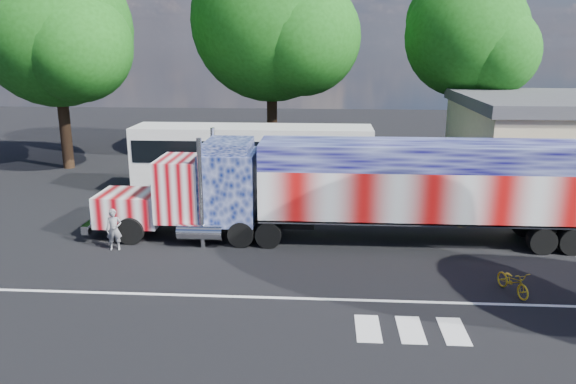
# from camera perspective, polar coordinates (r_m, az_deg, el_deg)

# --- Properties ---
(ground) EXTENTS (100.00, 100.00, 0.00)m
(ground) POSITION_cam_1_polar(r_m,az_deg,el_deg) (20.93, -0.55, -7.16)
(ground) COLOR black
(lane_markings) EXTENTS (30.00, 2.67, 0.01)m
(lane_markings) POSITION_cam_1_polar(r_m,az_deg,el_deg) (17.44, 4.23, -11.91)
(lane_markings) COLOR silver
(lane_markings) RESTS_ON ground
(semi_truck) EXTENTS (20.58, 3.25, 4.39)m
(semi_truck) POSITION_cam_1_polar(r_m,az_deg,el_deg) (22.78, 7.63, 0.54)
(semi_truck) COLOR black
(semi_truck) RESTS_ON ground
(coach_bus) EXTENTS (12.53, 2.92, 3.65)m
(coach_bus) POSITION_cam_1_polar(r_m,az_deg,el_deg) (29.82, -3.60, 3.33)
(coach_bus) COLOR silver
(coach_bus) RESTS_ON ground
(woman) EXTENTS (0.67, 0.52, 1.65)m
(woman) POSITION_cam_1_polar(r_m,az_deg,el_deg) (22.92, -17.26, -3.67)
(woman) COLOR slate
(woman) RESTS_ON ground
(bicycle) EXTENTS (1.03, 1.64, 0.82)m
(bicycle) POSITION_cam_1_polar(r_m,az_deg,el_deg) (19.72, 21.89, -8.44)
(bicycle) COLOR gold
(bicycle) RESTS_ON ground
(tree_nw_a) EXTENTS (9.82, 9.35, 13.30)m
(tree_nw_a) POSITION_cam_1_polar(r_m,az_deg,el_deg) (38.29, -22.39, 14.90)
(tree_nw_a) COLOR black
(tree_nw_a) RESTS_ON ground
(tree_n_mid) EXTENTS (11.02, 10.50, 14.51)m
(tree_n_mid) POSITION_cam_1_polar(r_m,az_deg,el_deg) (38.24, -1.43, 16.93)
(tree_n_mid) COLOR black
(tree_n_mid) RESTS_ON ground
(tree_ne_a) EXTENTS (7.97, 7.59, 12.09)m
(tree_ne_a) POSITION_cam_1_polar(r_m,az_deg,el_deg) (37.64, 17.87, 14.80)
(tree_ne_a) COLOR black
(tree_ne_a) RESTS_ON ground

